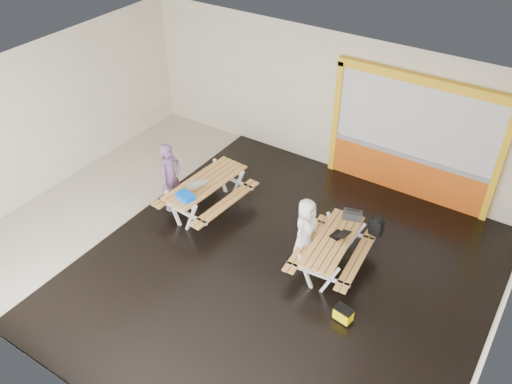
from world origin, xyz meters
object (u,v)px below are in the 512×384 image
Objects in this scene: picnic_table_right at (332,246)px; person_right at (306,229)px; dark_case at (319,259)px; backpack at (377,226)px; laptop_left at (197,184)px; blue_pouch at (185,196)px; person_left at (171,177)px; picnic_table_left at (206,189)px; toolbox at (352,215)px; laptop_right at (340,235)px; fluke_bag at (343,315)px.

picnic_table_right is 0.62m from person_right.
backpack is at bearing 49.82° from dark_case.
laptop_left is 1.39× the size of blue_pouch.
dark_case is at bearing 178.98° from picnic_table_right.
person_left is 3.72m from dark_case.
blue_pouch is at bearing -87.92° from picnic_table_left.
toolbox is (3.18, 1.38, -0.04)m from blue_pouch.
laptop_left is (-2.64, -0.07, 0.10)m from person_right.
person_left is 3.83× the size of backpack.
laptop_right is at bearing -120.52° from backpack.
laptop_right is (0.64, 0.20, 0.01)m from person_right.
toolbox is at bearing 93.14° from laptop_right.
laptop_left reaches higher than fluke_bag.
fluke_bag is (0.74, -1.27, -0.61)m from laptop_right.
laptop_right reaches higher than fluke_bag.
person_left reaches higher than blue_pouch.
dark_case is (0.33, 0.05, -0.67)m from person_right.
person_right is at bearing -90.49° from person_left.
person_right is 1.47m from backpack.
person_left is 0.67m from laptop_left.
blue_pouch is (-3.15, -0.60, 0.30)m from picnic_table_right.
backpack is at bearing 59.48° from laptop_right.
fluke_bag is at bearing -59.56° from laptop_right.
picnic_table_right is 5.40× the size of dark_case.
picnic_table_left is 5.15× the size of toolbox.
laptop_right is 0.93× the size of toolbox.
blue_pouch is 0.89× the size of toolbox.
fluke_bag is (1.06, -1.12, 0.07)m from dark_case.
person_left is at bearing -176.66° from dark_case.
picnic_table_left is 2.61m from person_right.
laptop_left is at bearing -175.44° from laptop_right.
picnic_table_left is at bearing -68.35° from person_left.
person_left is 0.83m from blue_pouch.
picnic_table_right is 0.83m from toolbox.
backpack is (0.45, 0.77, -0.11)m from laptop_right.
picnic_table_right is 3.79× the size of laptop_left.
laptop_left is 0.49m from blue_pouch.
person_left is 4.83m from fluke_bag.
person_right is 3.48× the size of laptop_right.
laptop_left is 4.21m from fluke_bag.
blue_pouch is (-3.22, -0.75, 0.08)m from laptop_right.
person_left is 4.44× the size of blue_pouch.
toolbox is at bearing -79.03° from person_left.
backpack is 2.12m from fluke_bag.
blue_pouch is 0.86× the size of backpack.
toolbox reaches higher than fluke_bag.
picnic_table_right is (3.18, -0.12, -0.05)m from picnic_table_left.
picnic_table_left is 1.09× the size of picnic_table_right.
picnic_table_right is at bearing -2.22° from picnic_table_left.
blue_pouch is at bearing -81.66° from laptop_left.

